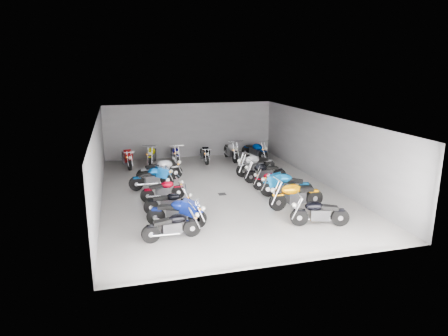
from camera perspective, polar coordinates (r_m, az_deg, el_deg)
The scene contains 24 objects.
ground at distance 17.70m, azimuth -0.69°, elevation -3.26°, with size 14.00×14.00×0.00m, color #999691.
wall_back at distance 24.00m, azimuth -4.87°, elevation 5.38°, with size 10.00×0.10×3.20m, color slate.
wall_left at distance 16.78m, azimuth -17.48°, elevation 0.72°, with size 0.10×14.00×3.20m, color slate.
wall_right at distance 19.11m, azimuth 14.00°, elevation 2.61°, with size 0.10×14.00×3.20m, color slate.
ceiling at distance 16.99m, azimuth -0.72°, elevation 7.13°, with size 10.00×14.00×0.04m, color black.
drain_grate at distance 17.24m, azimuth -0.27°, elevation -3.74°, with size 0.32×0.32×0.01m, color black.
motorcycle_left_a at distance 12.90m, azimuth -7.39°, elevation -8.19°, with size 1.93×0.43×0.85m.
motorcycle_left_b at distance 13.83m, azimuth -6.69°, elevation -6.38°, with size 2.00×0.92×0.93m.
motorcycle_left_c at distance 15.09m, azimuth -7.86°, elevation -4.85°, with size 1.84×0.43×0.81m.
motorcycle_left_d at distance 16.53m, azimuth -8.65°, elevation -3.12°, with size 1.86×0.42×0.82m.
motorcycle_left_e at distance 18.16m, azimuth -10.19°, elevation -1.39°, with size 2.06×0.56×0.91m.
motorcycle_left_f at distance 19.27m, azimuth -9.09°, elevation -0.29°, with size 2.23×0.56×0.98m.
motorcycle_right_a at distance 14.19m, azimuth 13.43°, elevation -6.21°, with size 1.99×0.68×0.89m.
motorcycle_right_b at distance 15.64m, azimuth 10.21°, elevation -3.85°, with size 2.26×0.46×0.99m.
motorcycle_right_c at distance 16.89m, azimuth 8.84°, elevation -2.43°, with size 2.11×0.99×0.98m.
motorcycle_right_d at distance 17.68m, azimuth 7.07°, elevation -1.88°, with size 1.75×0.88×0.82m.
motorcycle_right_e at distance 18.92m, azimuth 5.82°, elevation -0.59°, with size 2.07×0.43×0.91m.
motorcycle_right_f at distance 20.09m, azimuth 4.50°, elevation 0.51°, with size 2.24×0.82×1.01m.
motorcycle_back_a at distance 22.20m, azimuth -13.73°, elevation 1.41°, with size 0.54×2.17×0.96m.
motorcycle_back_b at distance 22.55m, azimuth -10.24°, elevation 1.83°, with size 0.65×2.19×0.97m.
motorcycle_back_c at distance 22.88m, azimuth -7.03°, elevation 2.01°, with size 0.41×2.01×0.88m.
motorcycle_back_d at distance 22.72m, azimuth -2.80°, elevation 1.99°, with size 0.39×1.96×0.86m.
motorcycle_back_e at distance 23.18m, azimuth 1.02°, elevation 2.47°, with size 0.47×2.31×1.02m.
motorcycle_back_f at distance 23.46m, azimuth 4.45°, elevation 2.50°, with size 0.95×2.07×0.96m.
Camera 1 is at (-4.17, -16.32, 5.44)m, focal length 32.00 mm.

